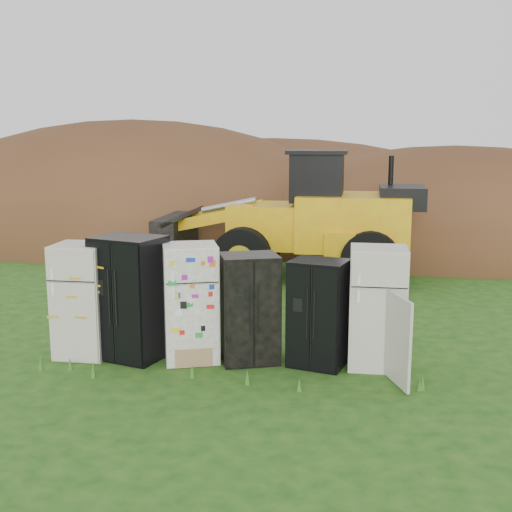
{
  "coord_description": "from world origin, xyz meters",
  "views": [
    {
      "loc": [
        1.5,
        -9.72,
        3.57
      ],
      "look_at": [
        0.2,
        2.0,
        1.34
      ],
      "focal_mm": 45.0,
      "sensor_mm": 36.0,
      "label": 1
    }
  ],
  "objects_px": {
    "fridge_black_right": "(319,313)",
    "fridge_sticker": "(191,303)",
    "fridge_dark_mid": "(250,308)",
    "fridge_open_door": "(377,307)",
    "fridge_black_side": "(130,298)",
    "fridge_leftmost": "(83,300)",
    "wheel_loader": "(285,215)"
  },
  "relations": [
    {
      "from": "fridge_black_right",
      "to": "fridge_sticker",
      "type": "bearing_deg",
      "value": -163.42
    },
    {
      "from": "fridge_dark_mid",
      "to": "fridge_sticker",
      "type": "bearing_deg",
      "value": 164.87
    },
    {
      "from": "fridge_black_right",
      "to": "fridge_open_door",
      "type": "bearing_deg",
      "value": 20.73
    },
    {
      "from": "fridge_black_side",
      "to": "fridge_open_door",
      "type": "relative_size",
      "value": 1.05
    },
    {
      "from": "fridge_leftmost",
      "to": "wheel_loader",
      "type": "height_order",
      "value": "wheel_loader"
    },
    {
      "from": "fridge_dark_mid",
      "to": "fridge_black_right",
      "type": "xyz_separation_m",
      "value": [
        1.09,
        -0.06,
        -0.03
      ]
    },
    {
      "from": "wheel_loader",
      "to": "fridge_sticker",
      "type": "bearing_deg",
      "value": -96.36
    },
    {
      "from": "fridge_leftmost",
      "to": "fridge_sticker",
      "type": "xyz_separation_m",
      "value": [
        1.79,
        -0.01,
        0.01
      ]
    },
    {
      "from": "fridge_open_door",
      "to": "wheel_loader",
      "type": "distance_m",
      "value": 6.55
    },
    {
      "from": "fridge_sticker",
      "to": "fridge_black_right",
      "type": "relative_size",
      "value": 1.12
    },
    {
      "from": "fridge_black_right",
      "to": "fridge_open_door",
      "type": "distance_m",
      "value": 0.91
    },
    {
      "from": "fridge_sticker",
      "to": "fridge_dark_mid",
      "type": "relative_size",
      "value": 1.09
    },
    {
      "from": "fridge_leftmost",
      "to": "fridge_dark_mid",
      "type": "distance_m",
      "value": 2.73
    },
    {
      "from": "fridge_dark_mid",
      "to": "fridge_open_door",
      "type": "height_order",
      "value": "fridge_open_door"
    },
    {
      "from": "fridge_leftmost",
      "to": "fridge_open_door",
      "type": "xyz_separation_m",
      "value": [
        4.73,
        0.02,
        0.02
      ]
    },
    {
      "from": "fridge_black_side",
      "to": "fridge_dark_mid",
      "type": "xyz_separation_m",
      "value": [
        1.93,
        0.02,
        -0.13
      ]
    },
    {
      "from": "fridge_leftmost",
      "to": "fridge_black_side",
      "type": "bearing_deg",
      "value": 1.87
    },
    {
      "from": "fridge_leftmost",
      "to": "fridge_dark_mid",
      "type": "xyz_separation_m",
      "value": [
        2.73,
        0.02,
        -0.06
      ]
    },
    {
      "from": "fridge_leftmost",
      "to": "wheel_loader",
      "type": "relative_size",
      "value": 0.28
    },
    {
      "from": "fridge_leftmost",
      "to": "fridge_open_door",
      "type": "bearing_deg",
      "value": 2.19
    },
    {
      "from": "fridge_sticker",
      "to": "fridge_open_door",
      "type": "xyz_separation_m",
      "value": [
        2.94,
        0.03,
        0.0
      ]
    },
    {
      "from": "fridge_black_side",
      "to": "fridge_sticker",
      "type": "bearing_deg",
      "value": 18.84
    },
    {
      "from": "fridge_dark_mid",
      "to": "wheel_loader",
      "type": "xyz_separation_m",
      "value": [
        0.13,
        6.24,
        0.74
      ]
    },
    {
      "from": "fridge_dark_mid",
      "to": "fridge_black_side",
      "type": "bearing_deg",
      "value": 163.59
    },
    {
      "from": "fridge_sticker",
      "to": "fridge_black_right",
      "type": "bearing_deg",
      "value": -17.36
    },
    {
      "from": "fridge_leftmost",
      "to": "fridge_open_door",
      "type": "distance_m",
      "value": 4.73
    },
    {
      "from": "fridge_black_side",
      "to": "wheel_loader",
      "type": "bearing_deg",
      "value": 91.09
    },
    {
      "from": "fridge_open_door",
      "to": "fridge_dark_mid",
      "type": "bearing_deg",
      "value": -178.22
    },
    {
      "from": "fridge_leftmost",
      "to": "fridge_black_side",
      "type": "height_order",
      "value": "fridge_black_side"
    },
    {
      "from": "fridge_open_door",
      "to": "wheel_loader",
      "type": "relative_size",
      "value": 0.28
    },
    {
      "from": "fridge_leftmost",
      "to": "fridge_dark_mid",
      "type": "height_order",
      "value": "fridge_leftmost"
    },
    {
      "from": "fridge_dark_mid",
      "to": "wheel_loader",
      "type": "distance_m",
      "value": 6.29
    }
  ]
}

